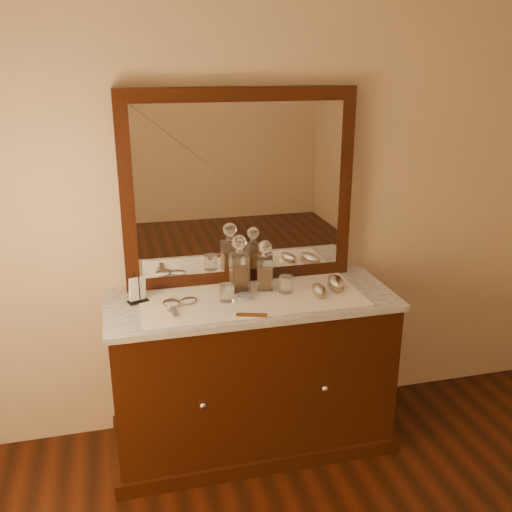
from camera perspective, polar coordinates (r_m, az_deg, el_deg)
The scene contains 18 objects.
dresser_cabinet at distance 3.05m, azimuth -0.47°, elevation -11.74°, with size 1.40×0.55×0.82m, color black.
dresser_plinth at distance 3.25m, azimuth -0.45°, elevation -17.35°, with size 1.46×0.59×0.08m, color black.
knob_left at distance 2.74m, azimuth -5.31°, elevation -14.70°, with size 0.04×0.04×0.04m, color silver.
knob_right at distance 2.88m, azimuth 6.89°, elevation -13.03°, with size 0.04×0.04×0.04m, color silver.
marble_top at distance 2.86m, azimuth -0.49°, elevation -4.40°, with size 1.44×0.59×0.03m, color white.
mirror_frame at distance 2.93m, azimuth -1.67°, elevation 6.78°, with size 1.20×0.08×1.00m, color black.
mirror_glass at distance 2.89m, azimuth -1.52°, elevation 6.64°, with size 1.06×0.01×0.86m, color white.
lace_runner at distance 2.83m, azimuth -0.40°, elevation -4.24°, with size 1.10×0.45×0.00m, color white.
pin_dish at distance 2.83m, azimuth -1.13°, elevation -4.07°, with size 0.09×0.09×0.02m, color silver.
comb at distance 2.64m, azimuth -0.43°, elevation -5.92°, with size 0.14×0.03×0.01m, color brown.
napkin_rack at distance 2.83m, azimuth -11.79°, elevation -3.42°, with size 0.11×0.09×0.15m.
decanter_left at distance 2.88m, azimuth -1.68°, elevation -1.35°, with size 0.09×0.09×0.30m.
decanter_right at distance 2.91m, azimuth 0.89°, elevation -1.45°, with size 0.09×0.09×0.26m.
brush_near at distance 2.88m, azimuth 6.34°, elevation -3.43°, with size 0.09×0.16×0.04m.
brush_far at distance 2.98m, azimuth 8.03°, elevation -2.69°, with size 0.11×0.19×0.05m.
hand_mirror_outer at distance 2.76m, azimuth -8.41°, elevation -4.83°, with size 0.09×0.22×0.02m.
hand_mirror_inner at distance 2.79m, azimuth -7.02°, elevation -4.57°, with size 0.18×0.17×0.02m.
tumblers at distance 2.83m, azimuth 0.10°, elevation -3.25°, with size 0.39×0.11×0.08m.
Camera 1 is at (-0.62, -0.59, 1.97)m, focal length 39.96 mm.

